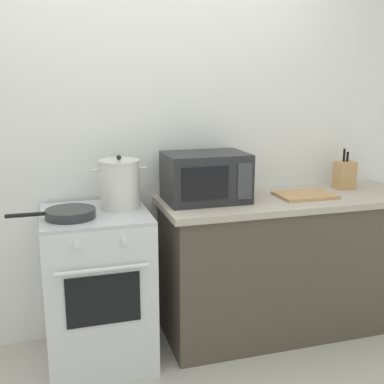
% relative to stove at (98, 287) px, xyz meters
% --- Properties ---
extents(back_wall, '(4.40, 0.10, 2.50)m').
position_rel_stove_xyz_m(back_wall, '(0.65, 0.37, 0.79)').
color(back_wall, silver).
rests_on(back_wall, ground_plane).
extents(lower_cabinet_right, '(1.64, 0.56, 0.88)m').
position_rel_stove_xyz_m(lower_cabinet_right, '(1.25, 0.02, -0.02)').
color(lower_cabinet_right, '#4C4238').
rests_on(lower_cabinet_right, ground_plane).
extents(countertop_right, '(1.70, 0.60, 0.04)m').
position_rel_stove_xyz_m(countertop_right, '(1.25, 0.02, 0.44)').
color(countertop_right, '#ADA393').
rests_on(countertop_right, lower_cabinet_right).
extents(stove, '(0.60, 0.64, 0.92)m').
position_rel_stove_xyz_m(stove, '(0.00, 0.00, 0.00)').
color(stove, silver).
rests_on(stove, ground_plane).
extents(stock_pot, '(0.32, 0.24, 0.31)m').
position_rel_stove_xyz_m(stock_pot, '(0.15, 0.05, 0.60)').
color(stock_pot, beige).
rests_on(stock_pot, stove).
extents(frying_pan, '(0.47, 0.27, 0.05)m').
position_rel_stove_xyz_m(frying_pan, '(-0.14, -0.08, 0.48)').
color(frying_pan, '#28282B').
rests_on(frying_pan, stove).
extents(microwave, '(0.50, 0.37, 0.30)m').
position_rel_stove_xyz_m(microwave, '(0.69, 0.08, 0.61)').
color(microwave, '#232326').
rests_on(microwave, countertop_right).
extents(cutting_board, '(0.36, 0.26, 0.02)m').
position_rel_stove_xyz_m(cutting_board, '(1.34, 0.00, 0.47)').
color(cutting_board, tan).
rests_on(cutting_board, countertop_right).
extents(knife_block, '(0.13, 0.10, 0.28)m').
position_rel_stove_xyz_m(knife_block, '(1.72, 0.14, 0.56)').
color(knife_block, tan).
rests_on(knife_block, countertop_right).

